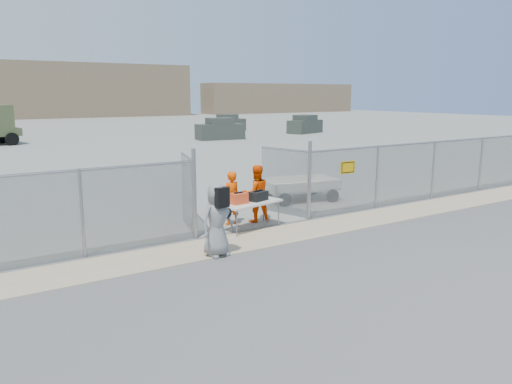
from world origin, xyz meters
TOP-DOWN VIEW (x-y plane):
  - ground at (0.00, 0.00)m, footprint 160.00×160.00m
  - tarmac_inside at (0.00, 42.00)m, footprint 160.00×80.00m
  - dirt_strip at (0.00, 1.00)m, footprint 44.00×1.60m
  - distant_hills at (5.00, 78.00)m, footprint 140.00×6.00m
  - chain_link_fence at (0.00, 2.00)m, footprint 40.00×0.20m
  - folding_table at (-0.20, 1.98)m, footprint 2.06×1.19m
  - orange_bag at (-0.60, 2.00)m, footprint 0.51×0.37m
  - black_duffel at (0.10, 2.04)m, footprint 0.65×0.49m
  - security_worker_left at (-0.41, 2.76)m, footprint 0.64×0.45m
  - security_worker_right at (0.42, 2.65)m, footprint 1.00×0.85m
  - visitor at (-2.19, 0.35)m, footprint 0.95×0.69m
  - utility_trailer at (3.52, 4.47)m, footprint 3.85×2.46m
  - parked_vehicle_near at (13.18, 28.37)m, footprint 4.28×2.38m
  - parked_vehicle_mid at (19.23, 37.77)m, footprint 3.89×2.02m
  - parked_vehicle_far at (23.89, 30.01)m, footprint 4.34×2.96m

SIDE VIEW (x-z plane):
  - ground at x=0.00m, z-range 0.00..0.00m
  - tarmac_inside at x=0.00m, z-range 0.00..0.01m
  - dirt_strip at x=0.00m, z-range 0.00..0.01m
  - folding_table at x=-0.20m, z-range 0.00..0.82m
  - utility_trailer at x=3.52m, z-range 0.00..0.87m
  - security_worker_left at x=-0.41m, z-range 0.00..1.66m
  - parked_vehicle_mid at x=19.23m, z-range 0.00..1.70m
  - security_worker_right at x=0.42m, z-range 0.00..1.79m
  - parked_vehicle_far at x=23.89m, z-range 0.00..1.80m
  - visitor at x=-2.19m, z-range 0.00..1.81m
  - parked_vehicle_near at x=13.18m, z-range 0.00..1.84m
  - black_duffel at x=0.10m, z-range 0.82..1.10m
  - orange_bag at x=-0.60m, z-range 0.82..1.13m
  - chain_link_fence at x=0.00m, z-range 0.00..2.20m
  - distant_hills at x=5.00m, z-range 0.00..9.00m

